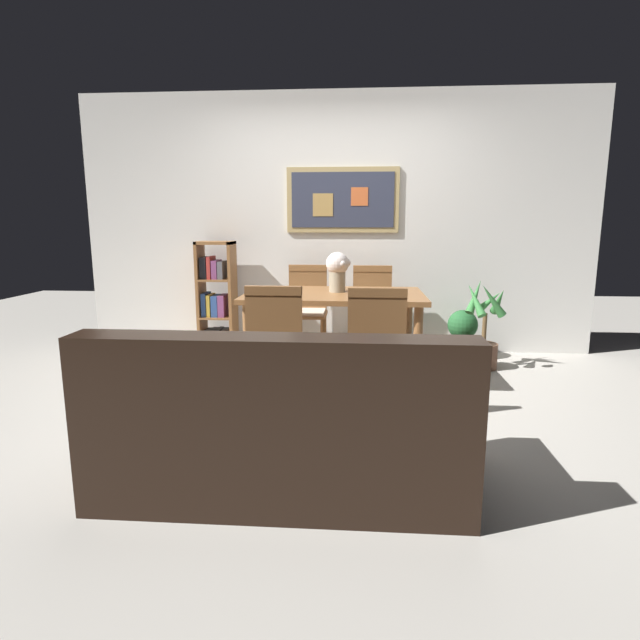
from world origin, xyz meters
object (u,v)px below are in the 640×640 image
potted_palm (484,335)px  tv_remote (379,290)px  dining_chair_near_left (277,338)px  dining_chair_far_left (307,303)px  bookshelf (216,303)px  dining_table (334,305)px  dining_chair_near_right (376,341)px  potted_ivy (462,332)px  dining_chair_far_right (372,305)px  flower_vase (338,269)px  leather_couch (282,429)px

potted_palm → tv_remote: potted_palm is taller
dining_chair_near_left → dining_chair_far_left: same height
bookshelf → potted_palm: (2.59, -0.37, -0.21)m
dining_table → dining_chair_near_right: dining_chair_near_right is taller
potted_ivy → tv_remote: 1.22m
dining_chair_far_right → tv_remote: bearing=-87.2°
flower_vase → dining_chair_near_left: bearing=-115.3°
dining_table → leather_couch: size_ratio=0.81×
dining_table → dining_chair_near_right: size_ratio=1.61×
potted_palm → tv_remote: size_ratio=5.43×
dining_table → dining_chair_far_right: bearing=66.2°
flower_vase → dining_chair_far_right: bearing=65.8°
dining_chair_near_left → bookshelf: bookshelf is taller
dining_chair_near_left → dining_chair_near_right: same height
potted_ivy → dining_chair_far_right: bearing=-176.3°
dining_table → dining_chair_near_right: (0.32, -0.80, -0.12)m
potted_palm → flower_vase: (-1.32, -0.41, 0.63)m
dining_chair_far_left → potted_palm: bearing=-10.8°
bookshelf → flower_vase: 1.54m
dining_table → dining_chair_near_left: (-0.36, -0.76, -0.12)m
dining_chair_near_right → flower_vase: (-0.30, 0.87, 0.41)m
dining_table → dining_chair_far_left: 0.86m
flower_vase → dining_chair_near_right: bearing=-71.1°
dining_chair_far_right → bookshelf: bookshelf is taller
dining_chair_far_right → potted_palm: 1.08m
dining_table → dining_chair_far_left: bearing=111.1°
potted_ivy → flower_vase: size_ratio=1.56×
dining_table → dining_chair_near_right: 0.87m
dining_chair_near_left → flower_vase: bearing=64.7°
dining_chair_near_right → dining_chair_near_left: bearing=176.3°
dining_chair_near_right → bookshelf: 2.27m
tv_remote → dining_chair_near_right: bearing=-92.9°
dining_chair_far_left → bookshelf: (-0.93, 0.05, -0.01)m
dining_chair_near_right → bookshelf: size_ratio=0.80×
dining_chair_far_left → tv_remote: size_ratio=6.03×
dining_chair_near_right → leather_couch: dining_chair_near_right is taller
bookshelf → potted_palm: size_ratio=1.39×
dining_chair_far_left → potted_palm: (1.66, -0.32, -0.22)m
dining_chair_near_left → tv_remote: (0.73, 0.86, 0.23)m
tv_remote → dining_chair_near_left: bearing=-130.4°
dining_chair_near_right → tv_remote: size_ratio=6.03×
bookshelf → potted_ivy: 2.48m
dining_chair_far_right → potted_ivy: bearing=3.7°
potted_palm → dining_chair_far_left: bearing=169.2°
flower_vase → tv_remote: 0.39m
dining_table → flower_vase: flower_vase is taller
dining_chair_far_right → potted_ivy: size_ratio=1.76×
dining_chair_near_right → bookshelf: (-1.56, 1.64, -0.01)m
dining_chair_far_left → flower_vase: flower_vase is taller
leather_couch → flower_vase: size_ratio=5.43×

